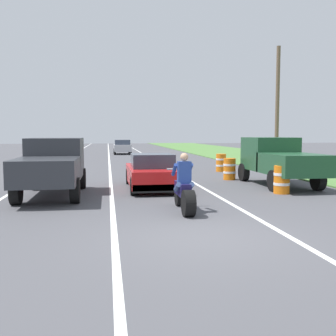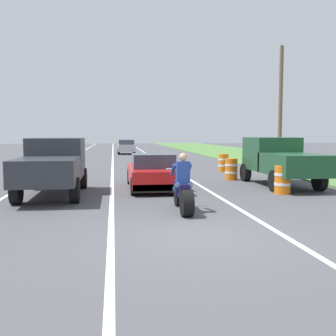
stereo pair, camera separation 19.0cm
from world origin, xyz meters
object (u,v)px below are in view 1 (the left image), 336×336
at_px(distant_car_far_ahead, 122,147).
at_px(construction_barrel_nearest, 282,180).
at_px(motorcycle_with_rider, 184,191).
at_px(construction_barrel_mid, 230,169).
at_px(sports_car_red, 152,173).
at_px(pickup_truck_left_lane_dark_grey, 52,164).
at_px(pickup_truck_right_shoulder_dark_green, 279,159).
at_px(construction_barrel_far, 221,163).

bearing_deg(distant_car_far_ahead, construction_barrel_nearest, -80.81).
bearing_deg(motorcycle_with_rider, construction_barrel_mid, 63.75).
bearing_deg(construction_barrel_nearest, motorcycle_with_rider, -145.83).
height_order(sports_car_red, pickup_truck_left_lane_dark_grey, pickup_truck_left_lane_dark_grey).
distance_m(sports_car_red, distant_car_far_ahead, 26.64).
bearing_deg(pickup_truck_left_lane_dark_grey, sports_car_red, 19.09).
bearing_deg(pickup_truck_right_shoulder_dark_green, pickup_truck_left_lane_dark_grey, -170.78).
height_order(sports_car_red, construction_barrel_far, sports_car_red).
bearing_deg(construction_barrel_mid, construction_barrel_nearest, -82.94).
relative_size(motorcycle_with_rider, distant_car_far_ahead, 0.55).
height_order(motorcycle_with_rider, sports_car_red, motorcycle_with_rider).
bearing_deg(pickup_truck_right_shoulder_dark_green, motorcycle_with_rider, -135.07).
distance_m(pickup_truck_left_lane_dark_grey, construction_barrel_nearest, 8.08).
relative_size(sports_car_red, distant_car_far_ahead, 1.08).
xyz_separation_m(motorcycle_with_rider, pickup_truck_right_shoulder_dark_green, (4.92, 4.91, 0.51)).
bearing_deg(construction_barrel_nearest, sports_car_red, 156.66).
distance_m(motorcycle_with_rider, distant_car_far_ahead, 31.35).
bearing_deg(pickup_truck_left_lane_dark_grey, pickup_truck_right_shoulder_dark_green, 9.22).
height_order(motorcycle_with_rider, construction_barrel_mid, motorcycle_with_rider).
xyz_separation_m(motorcycle_with_rider, construction_barrel_mid, (3.55, 7.20, -0.09)).
xyz_separation_m(construction_barrel_mid, construction_barrel_far, (0.74, 3.94, 0.00)).
relative_size(motorcycle_with_rider, construction_barrel_far, 2.21).
relative_size(construction_barrel_mid, distant_car_far_ahead, 0.25).
distance_m(motorcycle_with_rider, construction_barrel_nearest, 4.95).
bearing_deg(construction_barrel_mid, pickup_truck_left_lane_dark_grey, -153.51).
relative_size(sports_car_red, construction_barrel_far, 4.30).
distance_m(pickup_truck_left_lane_dark_grey, construction_barrel_far, 11.26).
height_order(sports_car_red, construction_barrel_mid, sports_car_red).
distance_m(construction_barrel_far, distant_car_far_ahead, 20.77).
bearing_deg(motorcycle_with_rider, construction_barrel_far, 68.94).
bearing_deg(pickup_truck_left_lane_dark_grey, distant_car_far_ahead, 83.03).
bearing_deg(sports_car_red, pickup_truck_right_shoulder_dark_green, 2.18).
relative_size(pickup_truck_right_shoulder_dark_green, distant_car_far_ahead, 1.20).
xyz_separation_m(construction_barrel_nearest, construction_barrel_mid, (-0.55, 4.42, 0.00)).
bearing_deg(sports_car_red, motorcycle_with_rider, -85.59).
bearing_deg(sports_car_red, construction_barrel_far, 54.12).
bearing_deg(construction_barrel_nearest, construction_barrel_mid, 97.06).
bearing_deg(pickup_truck_right_shoulder_dark_green, construction_barrel_mid, 120.83).
xyz_separation_m(pickup_truck_right_shoulder_dark_green, construction_barrel_mid, (-1.37, 2.29, -0.60)).
relative_size(motorcycle_with_rider, construction_barrel_mid, 2.21).
height_order(motorcycle_with_rider, construction_barrel_nearest, motorcycle_with_rider).
bearing_deg(motorcycle_with_rider, construction_barrel_nearest, 34.17).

